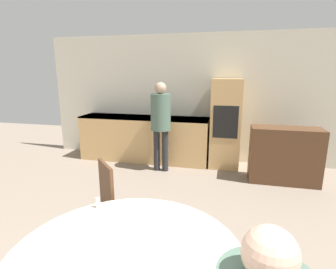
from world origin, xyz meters
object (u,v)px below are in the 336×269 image
Objects in this scene: oven_unit at (226,124)px; person_standing at (161,118)px; sideboard at (284,155)px; chair_far_left at (98,209)px.

oven_unit reaches higher than person_standing.
oven_unit reaches higher than sideboard.
oven_unit is 1.29m from person_standing.
chair_far_left is at bearing -130.83° from sideboard.
sideboard is (1.00, -0.58, -0.39)m from oven_unit.
chair_far_left is at bearing -89.09° from person_standing.
sideboard is 0.67× the size of person_standing.
sideboard is 3.25m from chair_far_left.
chair_far_left is 0.59× the size of person_standing.
person_standing is (-1.16, -0.53, 0.16)m from oven_unit.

